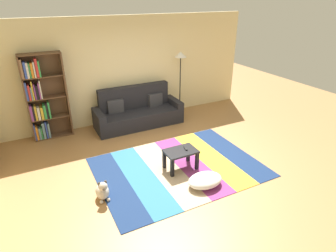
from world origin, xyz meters
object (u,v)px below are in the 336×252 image
Objects in this scene: coffee_table at (181,155)px; standing_lamp at (180,63)px; couch at (138,112)px; tv_remote at (186,148)px; dog at (102,191)px; pouf at (205,180)px; bookshelf at (42,99)px.

coffee_table is 3.05m from standing_lamp.
tv_remote is (0.08, -2.34, 0.08)m from couch.
couch reaches higher than dog.
couch is at bearing 106.39° from tv_remote.
couch is 1.27× the size of standing_lamp.
tv_remote is (-0.00, 0.70, 0.30)m from pouf.
couch reaches higher than coffee_table.
tv_remote is at bearing -87.96° from couch.
pouf is at bearing -88.39° from couch.
coffee_table reaches higher than pouf.
couch reaches higher than pouf.
coffee_table is at bearing -90.88° from couch.
bookshelf is 4.13m from pouf.
coffee_table is 4.18× the size of tv_remote.
couch is at bearing -7.27° from bookshelf.
pouf is at bearing -111.41° from standing_lamp.
standing_lamp is at bearing 68.59° from pouf.
couch is 1.13× the size of bookshelf.
standing_lamp is (1.24, 3.16, 1.36)m from pouf.
tv_remote is at bearing 7.02° from dog.
coffee_table is 0.16m from tv_remote.
standing_lamp is at bearing 4.88° from couch.
dog is at bearing -78.83° from bookshelf.
coffee_table is (2.17, -2.64, -0.66)m from bookshelf.
standing_lamp is at bearing 77.56° from tv_remote.
pouf is 0.37× the size of standing_lamp.
dog is (-1.74, 0.49, 0.04)m from pouf.
pouf is 3.66m from standing_lamp.
dog is (0.56, -2.84, -0.82)m from bookshelf.
standing_lamp reaches higher than coffee_table.
couch is 2.36m from coffee_table.
bookshelf is 3.53m from tv_remote.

